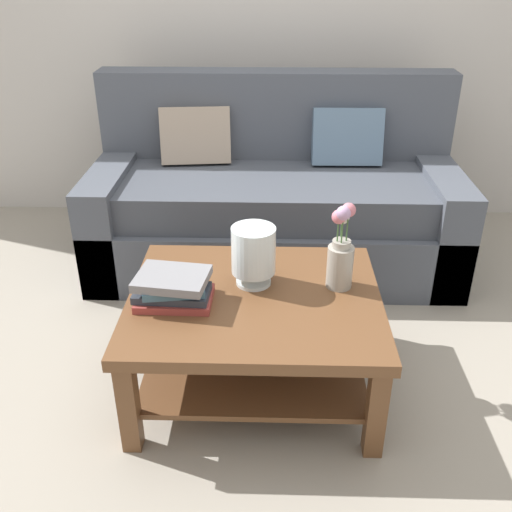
{
  "coord_description": "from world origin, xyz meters",
  "views": [
    {
      "loc": [
        0.06,
        -2.26,
        1.68
      ],
      "look_at": [
        0.0,
        -0.14,
        0.55
      ],
      "focal_mm": 40.5,
      "sensor_mm": 36.0,
      "label": 1
    }
  ],
  "objects_px": {
    "couch": "(274,203)",
    "book_stack_main": "(173,288)",
    "coffee_table": "(254,321)",
    "flower_pitcher": "(341,253)",
    "glass_hurricane_vase": "(254,252)"
  },
  "relations": [
    {
      "from": "glass_hurricane_vase",
      "to": "flower_pitcher",
      "type": "relative_size",
      "value": 0.68
    },
    {
      "from": "flower_pitcher",
      "to": "coffee_table",
      "type": "bearing_deg",
      "value": -165.94
    },
    {
      "from": "coffee_table",
      "to": "flower_pitcher",
      "type": "bearing_deg",
      "value": 14.06
    },
    {
      "from": "couch",
      "to": "coffee_table",
      "type": "distance_m",
      "value": 1.16
    },
    {
      "from": "book_stack_main",
      "to": "flower_pitcher",
      "type": "distance_m",
      "value": 0.68
    },
    {
      "from": "couch",
      "to": "coffee_table",
      "type": "bearing_deg",
      "value": -94.01
    },
    {
      "from": "glass_hurricane_vase",
      "to": "flower_pitcher",
      "type": "distance_m",
      "value": 0.35
    },
    {
      "from": "couch",
      "to": "book_stack_main",
      "type": "relative_size",
      "value": 6.75
    },
    {
      "from": "coffee_table",
      "to": "flower_pitcher",
      "type": "height_order",
      "value": "flower_pitcher"
    },
    {
      "from": "book_stack_main",
      "to": "coffee_table",
      "type": "bearing_deg",
      "value": 10.29
    },
    {
      "from": "coffee_table",
      "to": "book_stack_main",
      "type": "xyz_separation_m",
      "value": [
        -0.31,
        -0.06,
        0.19
      ]
    },
    {
      "from": "couch",
      "to": "coffee_table",
      "type": "height_order",
      "value": "couch"
    },
    {
      "from": "couch",
      "to": "book_stack_main",
      "type": "distance_m",
      "value": 1.28
    },
    {
      "from": "couch",
      "to": "flower_pitcher",
      "type": "distance_m",
      "value": 1.13
    },
    {
      "from": "coffee_table",
      "to": "couch",
      "type": "bearing_deg",
      "value": 85.99
    }
  ]
}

